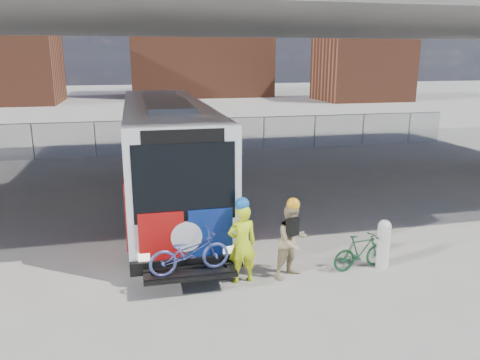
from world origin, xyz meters
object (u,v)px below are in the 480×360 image
object	(u,v)px
bus	(165,145)
cyclist_hivis	(242,242)
bollard	(383,242)
bike_parked	(361,252)
cyclist_tan	(292,240)

from	to	relation	value
bus	cyclist_hivis	size ratio (longest dim) A/B	6.45
bollard	bike_parked	size ratio (longest dim) A/B	0.82
bus	cyclist_tan	distance (m)	6.87
bus	bike_parked	distance (m)	7.74
cyclist_tan	bus	bearing A→B (deg)	85.13
bollard	bike_parked	bearing A→B (deg)	180.00
bus	bike_parked	xyz separation A→B (m)	(4.15, -6.32, -1.66)
bollard	cyclist_hivis	distance (m)	3.53
cyclist_tan	bike_parked	xyz separation A→B (m)	(1.75, 0.00, -0.46)
bollard	cyclist_hivis	bearing A→B (deg)	180.00
cyclist_hivis	cyclist_tan	size ratio (longest dim) A/B	1.05
bollard	cyclist_hivis	xyz separation A→B (m)	(-3.52, 0.00, 0.32)
cyclist_tan	bike_parked	distance (m)	1.81
bollard	cyclist_hivis	size ratio (longest dim) A/B	0.60
cyclist_hivis	bike_parked	world-z (taller)	cyclist_hivis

